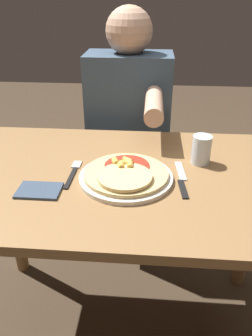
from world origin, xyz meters
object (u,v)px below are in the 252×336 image
Objects in this scene: pizza at (126,173)px; drinking_glass at (201,150)px; dining_table at (122,206)px; plate at (126,177)px; knife at (182,179)px; fork at (73,172)px; person_diner at (129,123)px.

pizza is 2.68× the size of drinking_glass.
plate is at bearing -62.18° from dining_table.
knife is at bearing -7.10° from dining_table.
drinking_glass reaches higher than pizza.
fork is 0.14× the size of person_diner.
knife is 0.18× the size of person_diner.
plate is at bearing -177.08° from knife.
plate is 0.02m from pizza.
person_diner reaches higher than plate.
pizza is 1.49× the size of fork.
knife is at bearing -70.88° from person_diner.
dining_table is 0.99× the size of person_diner.
person_diner is at bearing 93.07° from pizza.
dining_table is 4.66× the size of pizza.
pizza reaches higher than fork.
dining_table is 0.33m from drinking_glass.
drinking_glass is at bearing 60.02° from knife.
pizza is 0.28m from drinking_glass.
plate is at bearing 85.14° from pizza.
pizza is (-0.00, -0.01, 0.02)m from plate.
drinking_glass reaches higher than knife.
plate is (0.02, -0.03, 0.13)m from dining_table.
pizza reaches higher than dining_table.
pizza is at bearing -10.44° from fork.
person_diner reaches higher than dining_table.
dining_table is 0.23m from knife.
plate is at bearing -86.86° from person_diner.
drinking_glass is 0.55m from person_diner.
plate reaches higher than dining_table.
person_diner reaches higher than fork.
drinking_glass is (0.24, 0.13, 0.02)m from pizza.
pizza is 1.18× the size of knife.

